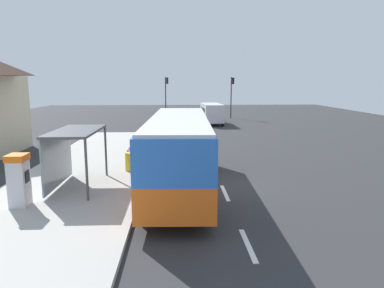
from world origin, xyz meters
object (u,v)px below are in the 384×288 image
at_px(recycling_bin_green, 135,154).
at_px(ticket_machine, 19,180).
at_px(recycling_bin_red, 133,156).
at_px(traffic_light_near_side, 232,91).
at_px(sedan_near, 209,114).
at_px(traffic_light_far_side, 166,91).
at_px(recycling_bin_yellow, 130,162).
at_px(bus, 179,148).
at_px(recycling_bin_blue, 132,159).
at_px(white_van, 212,112).
at_px(bus_shelter, 69,144).

bearing_deg(recycling_bin_green, ticket_machine, -114.77).
relative_size(recycling_bin_red, traffic_light_near_side, 0.18).
height_order(sedan_near, traffic_light_far_side, traffic_light_far_side).
distance_m(sedan_near, recycling_bin_yellow, 26.80).
relative_size(recycling_bin_red, traffic_light_far_side, 0.18).
xyz_separation_m(bus, traffic_light_far_side, (-1.39, 32.38, 1.72)).
distance_m(recycling_bin_blue, recycling_bin_green, 1.40).
relative_size(ticket_machine, recycling_bin_yellow, 2.04).
height_order(ticket_machine, recycling_bin_yellow, ticket_machine).
height_order(bus, recycling_bin_red, bus).
distance_m(bus, white_van, 25.12).
relative_size(white_van, ticket_machine, 2.73).
relative_size(sedan_near, traffic_light_near_side, 0.83).
relative_size(ticket_machine, traffic_light_far_side, 0.36).
bearing_deg(recycling_bin_blue, traffic_light_far_side, 87.84).
bearing_deg(recycling_bin_red, traffic_light_far_side, 87.78).
bearing_deg(traffic_light_far_side, ticket_machine, -97.30).
xyz_separation_m(recycling_bin_green, traffic_light_far_side, (1.10, 27.61, 2.91)).
bearing_deg(sedan_near, recycling_bin_blue, -104.40).
bearing_deg(ticket_machine, recycling_bin_red, 62.97).
xyz_separation_m(recycling_bin_green, bus_shelter, (-2.21, -4.89, 1.44)).
relative_size(recycling_bin_blue, recycling_bin_green, 1.00).
relative_size(recycling_bin_blue, bus_shelter, 0.24).
bearing_deg(ticket_machine, sedan_near, 72.45).
bearing_deg(bus_shelter, ticket_machine, -115.65).
bearing_deg(ticket_machine, white_van, 70.33).
xyz_separation_m(white_van, sedan_near, (0.10, 3.86, -0.55)).
relative_size(bus, recycling_bin_yellow, 11.67).
bearing_deg(recycling_bin_blue, sedan_near, 75.60).
xyz_separation_m(recycling_bin_red, recycling_bin_green, (0.00, 0.70, 0.00)).
bearing_deg(white_van, ticket_machine, -109.67).
bearing_deg(white_van, recycling_bin_red, -107.15).
height_order(bus, ticket_machine, bus).
xyz_separation_m(sedan_near, traffic_light_far_side, (-5.40, 3.71, 2.77)).
height_order(ticket_machine, recycling_bin_green, ticket_machine).
bearing_deg(bus, white_van, 81.04).
bearing_deg(recycling_bin_green, recycling_bin_yellow, -90.00).
relative_size(traffic_light_near_side, traffic_light_far_side, 1.00).
relative_size(recycling_bin_yellow, recycling_bin_blue, 1.00).
xyz_separation_m(traffic_light_near_side, bus_shelter, (-11.91, -31.70, -1.45)).
height_order(traffic_light_near_side, bus_shelter, traffic_light_near_side).
bearing_deg(recycling_bin_red, bus_shelter, -117.82).
height_order(bus, recycling_bin_blue, bus).
bearing_deg(recycling_bin_yellow, white_van, 73.88).
bearing_deg(white_van, traffic_light_far_side, 125.01).
xyz_separation_m(sedan_near, ticket_machine, (-9.88, -31.22, 0.38)).
height_order(bus, bus_shelter, bus).
xyz_separation_m(bus, ticket_machine, (-5.87, -2.55, -0.67)).
relative_size(recycling_bin_blue, traffic_light_near_side, 0.18).
bearing_deg(recycling_bin_yellow, recycling_bin_red, 90.00).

